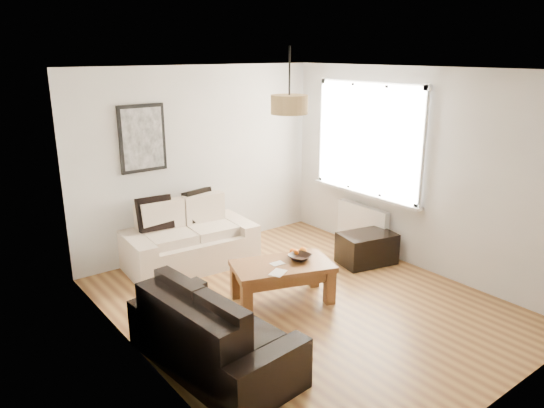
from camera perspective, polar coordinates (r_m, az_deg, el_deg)
floor at (r=5.96m, az=3.60°, el=-11.04°), size 4.50×4.50×0.00m
ceiling at (r=5.28m, az=4.13°, el=14.79°), size 3.80×4.50×0.00m
wall_back at (r=7.27m, az=-8.02°, el=4.86°), size 3.80×0.04×2.60m
wall_front at (r=4.17m, az=24.88°, el=-5.66°), size 3.80×0.04×2.60m
wall_left at (r=4.50m, az=-14.61°, el=-2.97°), size 0.04×4.50×2.60m
wall_right at (r=6.85m, az=15.86°, el=3.67°), size 0.04×4.50×2.60m
window_bay at (r=7.26m, az=10.79°, el=7.13°), size 0.14×1.90×1.60m
radiator at (r=7.52m, az=10.08°, el=-2.09°), size 0.10×0.90×0.52m
poster at (r=6.79m, az=-14.29°, el=7.12°), size 0.62×0.04×0.87m
pendant_shade at (r=5.53m, az=1.94°, el=11.06°), size 0.40×0.40×0.20m
loveseat_cream at (r=6.89m, az=-9.24°, el=-3.51°), size 1.75×1.05×0.84m
sofa_leather at (r=4.77m, az=-6.55°, el=-13.74°), size 0.97×1.75×0.73m
coffee_table at (r=5.93m, az=1.15°, el=-8.71°), size 1.26×0.95×0.46m
ottoman at (r=7.05m, az=10.56°, el=-4.88°), size 0.82×0.62×0.42m
cushion_left at (r=6.80m, az=-12.98°, el=-1.03°), size 0.46×0.18×0.45m
cushion_right at (r=7.08m, az=-8.15°, el=-0.11°), size 0.45×0.21×0.43m
fruit_bowl at (r=5.93m, az=3.16°, el=-5.96°), size 0.31×0.31×0.06m
orange_a at (r=6.03m, az=2.65°, el=-5.44°), size 0.09×0.09×0.08m
orange_b at (r=6.09m, az=3.47°, el=-5.24°), size 0.10×0.10×0.09m
orange_c at (r=6.06m, az=2.33°, el=-5.34°), size 0.09×0.09×0.08m
papers at (r=5.59m, az=0.67°, el=-7.69°), size 0.25×0.22×0.01m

